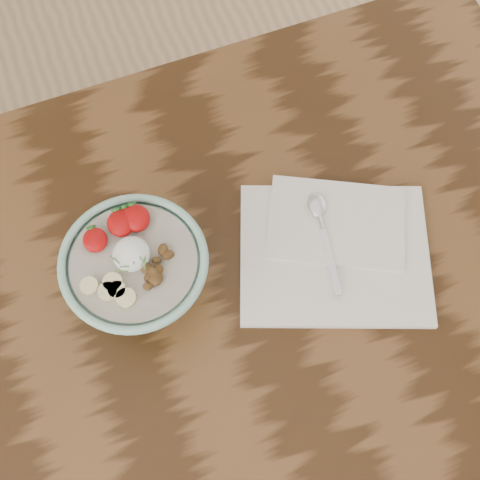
# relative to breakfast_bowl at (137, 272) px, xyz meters

# --- Properties ---
(table) EXTENTS (1.60, 0.90, 0.75)m
(table) POSITION_rel_breakfast_bowl_xyz_m (-0.05, -0.06, -0.16)
(table) COLOR #341E0D
(table) RESTS_ON ground
(breakfast_bowl) EXTENTS (0.21, 0.21, 0.13)m
(breakfast_bowl) POSITION_rel_breakfast_bowl_xyz_m (0.00, 0.00, 0.00)
(breakfast_bowl) COLOR #91C3AF
(breakfast_bowl) RESTS_ON table
(napkin) EXTENTS (0.35, 0.32, 0.02)m
(napkin) POSITION_rel_breakfast_bowl_xyz_m (0.29, -0.04, -0.06)
(napkin) COLOR white
(napkin) RESTS_ON table
(spoon) EXTENTS (0.05, 0.17, 0.01)m
(spoon) POSITION_rel_breakfast_bowl_xyz_m (0.29, 0.00, -0.05)
(spoon) COLOR silver
(spoon) RESTS_ON napkin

